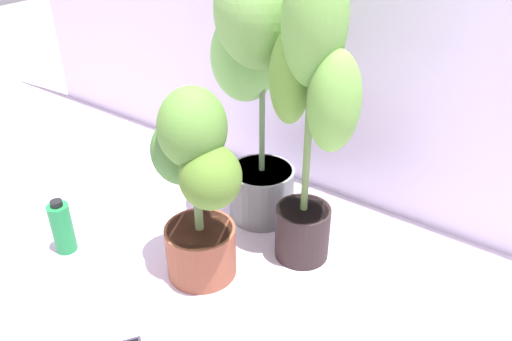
{
  "coord_description": "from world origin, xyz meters",
  "views": [
    {
      "loc": [
        0.96,
        -0.81,
        1.2
      ],
      "look_at": [
        0.11,
        0.38,
        0.32
      ],
      "focal_mm": 35.88,
      "sensor_mm": 36.0,
      "label": 1
    }
  ],
  "objects_px": {
    "potted_plant_back_right": "(312,101)",
    "potted_plant_back_center": "(258,61)",
    "potted_plant_center": "(196,179)",
    "nutrient_bottle": "(62,227)"
  },
  "relations": [
    {
      "from": "potted_plant_back_center",
      "to": "nutrient_bottle",
      "type": "relative_size",
      "value": 4.72
    },
    {
      "from": "nutrient_bottle",
      "to": "potted_plant_center",
      "type": "bearing_deg",
      "value": 22.5
    },
    {
      "from": "potted_plant_center",
      "to": "potted_plant_back_center",
      "type": "bearing_deg",
      "value": 97.04
    },
    {
      "from": "potted_plant_back_right",
      "to": "potted_plant_center",
      "type": "distance_m",
      "value": 0.42
    },
    {
      "from": "potted_plant_back_center",
      "to": "nutrient_bottle",
      "type": "xyz_separation_m",
      "value": [
        -0.42,
        -0.59,
        -0.52
      ]
    },
    {
      "from": "potted_plant_back_right",
      "to": "nutrient_bottle",
      "type": "height_order",
      "value": "potted_plant_back_right"
    },
    {
      "from": "potted_plant_back_right",
      "to": "nutrient_bottle",
      "type": "bearing_deg",
      "value": -146.52
    },
    {
      "from": "potted_plant_back_right",
      "to": "potted_plant_back_center",
      "type": "distance_m",
      "value": 0.31
    },
    {
      "from": "potted_plant_back_center",
      "to": "potted_plant_back_right",
      "type": "bearing_deg",
      "value": -23.32
    },
    {
      "from": "potted_plant_center",
      "to": "nutrient_bottle",
      "type": "distance_m",
      "value": 0.58
    }
  ]
}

